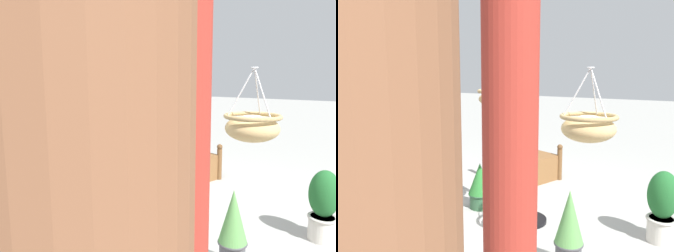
% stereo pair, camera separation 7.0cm
% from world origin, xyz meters
% --- Properties ---
extents(ground_plane, '(40.00, 40.00, 0.00)m').
position_xyz_m(ground_plane, '(0.00, 0.00, 0.00)').
color(ground_plane, '#9E9E99').
extents(display_pole_central, '(0.44, 0.44, 2.35)m').
position_xyz_m(display_pole_central, '(-0.16, -0.18, 0.72)').
color(display_pole_central, black).
rests_on(display_pole_central, ground).
extents(hanging_basket_with_teddy, '(0.56, 0.56, 0.66)m').
position_xyz_m(hanging_basket_with_teddy, '(-0.01, 0.07, 1.43)').
color(hanging_basket_with_teddy, tan).
extents(teddy_bear, '(0.29, 0.25, 0.42)m').
position_xyz_m(teddy_bear, '(-0.01, 0.09, 1.62)').
color(teddy_bear, beige).
extents(hanging_basket_left_high, '(0.46, 0.46, 0.60)m').
position_xyz_m(hanging_basket_left_high, '(-1.04, 0.40, 1.26)').
color(hanging_basket_left_high, tan).
extents(hanging_basket_right_low, '(0.61, 0.61, 0.56)m').
position_xyz_m(hanging_basket_right_low, '(1.13, 0.19, 1.22)').
color(hanging_basket_right_low, tan).
extents(greenhouse_pillar_right, '(0.45, 0.45, 2.67)m').
position_xyz_m(greenhouse_pillar_right, '(-1.19, 1.78, 1.29)').
color(greenhouse_pillar_right, '#9E2D23').
rests_on(greenhouse_pillar_right, ground).
extents(wooden_planter_box, '(1.13, 1.12, 0.58)m').
position_xyz_m(wooden_planter_box, '(0.70, -1.51, 0.22)').
color(wooden_planter_box, brown).
rests_on(wooden_planter_box, ground).
extents(potted_plant_tall_leafy, '(0.30, 0.30, 0.58)m').
position_xyz_m(potted_plant_tall_leafy, '(0.54, -0.20, 0.29)').
color(potted_plant_tall_leafy, '#2D5638').
rests_on(potted_plant_tall_leafy, ground).
extents(potted_plant_small_succulent, '(0.30, 0.30, 0.73)m').
position_xyz_m(potted_plant_small_succulent, '(-1.51, -0.53, 0.38)').
color(potted_plant_small_succulent, beige).
rests_on(potted_plant_small_succulent, ground).
extents(potted_plant_conical_shrub, '(0.25, 0.25, 0.73)m').
position_xyz_m(potted_plant_conical_shrub, '(-0.94, 0.48, 0.37)').
color(potted_plant_conical_shrub, '#4C4C51').
rests_on(potted_plant_conical_shrub, ground).
extents(watering_can, '(0.35, 0.20, 0.30)m').
position_xyz_m(watering_can, '(0.55, 0.55, 0.10)').
color(watering_can, '#B23333').
rests_on(watering_can, ground).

